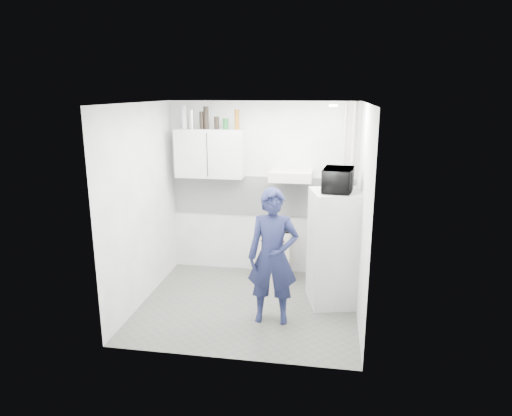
# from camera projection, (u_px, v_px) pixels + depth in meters

# --- Properties ---
(floor) EXTENTS (2.80, 2.80, 0.00)m
(floor) POSITION_uv_depth(u_px,v_px,m) (248.00, 305.00, 6.01)
(floor) COLOR #57584C
(floor) RESTS_ON ground
(ceiling) EXTENTS (2.80, 2.80, 0.00)m
(ceiling) POSITION_uv_depth(u_px,v_px,m) (247.00, 103.00, 5.36)
(ceiling) COLOR white
(ceiling) RESTS_ON wall_back
(wall_back) EXTENTS (2.80, 0.00, 2.80)m
(wall_back) POSITION_uv_depth(u_px,v_px,m) (262.00, 189.00, 6.87)
(wall_back) COLOR white
(wall_back) RESTS_ON floor
(wall_left) EXTENTS (0.00, 2.60, 2.60)m
(wall_left) POSITION_uv_depth(u_px,v_px,m) (141.00, 205.00, 5.90)
(wall_left) COLOR white
(wall_left) RESTS_ON floor
(wall_right) EXTENTS (0.00, 2.60, 2.60)m
(wall_right) POSITION_uv_depth(u_px,v_px,m) (362.00, 215.00, 5.46)
(wall_right) COLOR white
(wall_right) RESTS_ON floor
(person) EXTENTS (0.62, 0.43, 1.65)m
(person) POSITION_uv_depth(u_px,v_px,m) (273.00, 257.00, 5.42)
(person) COLOR #1A1F42
(person) RESTS_ON floor
(stove) EXTENTS (0.48, 0.48, 0.77)m
(stove) POSITION_uv_depth(u_px,v_px,m) (275.00, 253.00, 6.83)
(stove) COLOR beige
(stove) RESTS_ON floor
(fridge) EXTENTS (0.76, 0.76, 1.51)m
(fridge) POSITION_uv_depth(u_px,v_px,m) (335.00, 248.00, 5.93)
(fridge) COLOR silver
(fridge) RESTS_ON floor
(stove_top) EXTENTS (0.46, 0.46, 0.03)m
(stove_top) POSITION_uv_depth(u_px,v_px,m) (275.00, 227.00, 6.73)
(stove_top) COLOR black
(stove_top) RESTS_ON stove
(saucepan) EXTENTS (0.16, 0.16, 0.09)m
(saucepan) POSITION_uv_depth(u_px,v_px,m) (275.00, 223.00, 6.76)
(saucepan) COLOR silver
(saucepan) RESTS_ON stove_top
(microwave) EXTENTS (0.56, 0.41, 0.29)m
(microwave) POSITION_uv_depth(u_px,v_px,m) (338.00, 180.00, 5.70)
(microwave) COLOR black
(microwave) RESTS_ON fridge
(bottle_a) EXTENTS (0.08, 0.08, 0.34)m
(bottle_a) POSITION_uv_depth(u_px,v_px,m) (184.00, 117.00, 6.62)
(bottle_a) COLOR #B2B7BC
(bottle_a) RESTS_ON upper_cabinet
(bottle_b) EXTENTS (0.07, 0.07, 0.27)m
(bottle_b) POSITION_uv_depth(u_px,v_px,m) (191.00, 119.00, 6.61)
(bottle_b) COLOR silver
(bottle_b) RESTS_ON upper_cabinet
(bottle_c) EXTENTS (0.06, 0.06, 0.25)m
(bottle_c) POSITION_uv_depth(u_px,v_px,m) (202.00, 120.00, 6.59)
(bottle_c) COLOR black
(bottle_c) RESTS_ON upper_cabinet
(bottle_d) EXTENTS (0.07, 0.07, 0.32)m
(bottle_d) POSITION_uv_depth(u_px,v_px,m) (206.00, 118.00, 6.57)
(bottle_d) COLOR black
(bottle_d) RESTS_ON upper_cabinet
(canister_a) EXTENTS (0.07, 0.07, 0.18)m
(canister_a) POSITION_uv_depth(u_px,v_px,m) (217.00, 123.00, 6.56)
(canister_a) COLOR black
(canister_a) RESTS_ON upper_cabinet
(canister_b) EXTENTS (0.08, 0.08, 0.16)m
(canister_b) POSITION_uv_depth(u_px,v_px,m) (226.00, 124.00, 6.54)
(canister_b) COLOR #144C1E
(canister_b) RESTS_ON upper_cabinet
(bottle_e) EXTENTS (0.07, 0.07, 0.28)m
(bottle_e) POSITION_uv_depth(u_px,v_px,m) (237.00, 120.00, 6.50)
(bottle_e) COLOR brown
(bottle_e) RESTS_ON upper_cabinet
(upper_cabinet) EXTENTS (1.00, 0.35, 0.70)m
(upper_cabinet) POSITION_uv_depth(u_px,v_px,m) (210.00, 153.00, 6.69)
(upper_cabinet) COLOR silver
(upper_cabinet) RESTS_ON wall_back
(range_hood) EXTENTS (0.60, 0.50, 0.14)m
(range_hood) POSITION_uv_depth(u_px,v_px,m) (291.00, 175.00, 6.50)
(range_hood) COLOR beige
(range_hood) RESTS_ON wall_back
(backsplash) EXTENTS (2.74, 0.03, 0.60)m
(backsplash) POSITION_uv_depth(u_px,v_px,m) (262.00, 196.00, 6.89)
(backsplash) COLOR white
(backsplash) RESTS_ON wall_back
(pipe_a) EXTENTS (0.05, 0.05, 2.60)m
(pipe_a) POSITION_uv_depth(u_px,v_px,m) (350.00, 193.00, 6.59)
(pipe_a) COLOR beige
(pipe_a) RESTS_ON floor
(pipe_b) EXTENTS (0.04, 0.04, 2.60)m
(pipe_b) POSITION_uv_depth(u_px,v_px,m) (342.00, 193.00, 6.61)
(pipe_b) COLOR beige
(pipe_b) RESTS_ON floor
(ceiling_spot_fixture) EXTENTS (0.10, 0.10, 0.02)m
(ceiling_spot_fixture) POSITION_uv_depth(u_px,v_px,m) (333.00, 106.00, 5.40)
(ceiling_spot_fixture) COLOR white
(ceiling_spot_fixture) RESTS_ON ceiling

